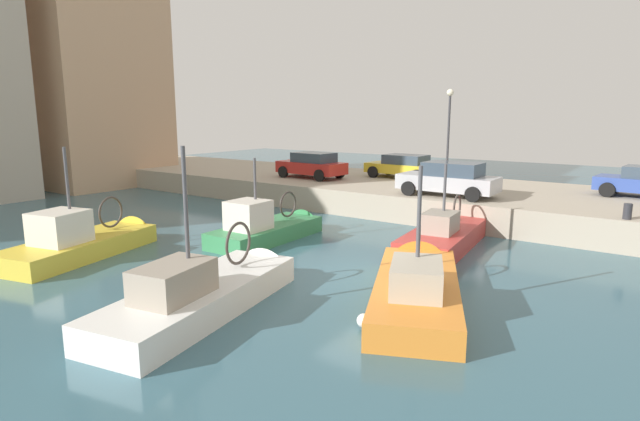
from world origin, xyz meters
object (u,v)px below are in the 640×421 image
(fishing_boat_orange, at_px, (416,294))
(mooring_bollard_mid, at_px, (628,211))
(fishing_boat_white, at_px, (210,302))
(parked_car_red, at_px, (312,165))
(parked_car_silver, at_px, (449,179))
(fishing_boat_yellow, at_px, (89,249))
(fishing_boat_red, at_px, (447,242))
(quay_streetlamp, at_px, (449,120))
(fishing_boat_green, at_px, (272,234))
(parked_car_yellow, at_px, (403,166))

(fishing_boat_orange, height_order, mooring_bollard_mid, fishing_boat_orange)
(fishing_boat_white, bearing_deg, parked_car_red, 27.63)
(fishing_boat_orange, relative_size, mooring_bollard_mid, 12.86)
(parked_car_silver, bearing_deg, fishing_boat_yellow, 146.07)
(fishing_boat_red, relative_size, quay_streetlamp, 1.39)
(mooring_bollard_mid, relative_size, quay_streetlamp, 0.11)
(fishing_boat_orange, distance_m, quay_streetlamp, 15.43)
(fishing_boat_yellow, xyz_separation_m, mooring_bollard_mid, (10.99, -15.10, 1.31))
(fishing_boat_white, height_order, parked_car_silver, fishing_boat_white)
(fishing_boat_yellow, height_order, fishing_boat_green, fishing_boat_yellow)
(fishing_boat_orange, relative_size, parked_car_yellow, 1.71)
(fishing_boat_green, bearing_deg, parked_car_silver, -33.14)
(parked_car_red, bearing_deg, mooring_bollard_mid, -100.07)
(fishing_boat_green, bearing_deg, fishing_boat_red, -62.69)
(parked_car_silver, height_order, quay_streetlamp, quay_streetlamp)
(fishing_boat_yellow, height_order, fishing_boat_orange, fishing_boat_yellow)
(fishing_boat_red, height_order, fishing_boat_white, fishing_boat_white)
(fishing_boat_white, xyz_separation_m, parked_car_silver, (13.10, -1.00, 1.84))
(fishing_boat_yellow, relative_size, fishing_boat_white, 0.90)
(fishing_boat_red, xyz_separation_m, quay_streetlamp, (8.22, 3.41, 4.36))
(fishing_boat_green, distance_m, quay_streetlamp, 12.33)
(parked_car_yellow, bearing_deg, fishing_boat_yellow, 167.74)
(fishing_boat_green, xyz_separation_m, parked_car_yellow, (11.41, 0.10, 1.72))
(fishing_boat_green, height_order, quay_streetlamp, quay_streetlamp)
(fishing_boat_white, bearing_deg, parked_car_yellow, 11.24)
(fishing_boat_red, bearing_deg, parked_car_yellow, 35.79)
(fishing_boat_white, height_order, mooring_bollard_mid, fishing_boat_white)
(fishing_boat_yellow, relative_size, quay_streetlamp, 1.34)
(fishing_boat_green, bearing_deg, quay_streetlamp, -12.56)
(quay_streetlamp, bearing_deg, mooring_bollard_mid, -122.57)
(parked_car_red, height_order, parked_car_silver, parked_car_silver)
(mooring_bollard_mid, bearing_deg, fishing_boat_orange, 154.55)
(parked_car_red, height_order, quay_streetlamp, quay_streetlamp)
(fishing_boat_yellow, height_order, mooring_bollard_mid, fishing_boat_yellow)
(parked_car_yellow, bearing_deg, parked_car_red, 125.68)
(fishing_boat_green, height_order, mooring_bollard_mid, fishing_boat_green)
(fishing_boat_orange, relative_size, parked_car_red, 1.75)
(parked_car_yellow, height_order, quay_streetlamp, quay_streetlamp)
(parked_car_yellow, bearing_deg, fishing_boat_red, -144.21)
(parked_car_silver, bearing_deg, fishing_boat_orange, -162.62)
(fishing_boat_orange, bearing_deg, parked_car_yellow, 27.99)
(fishing_boat_orange, relative_size, parked_car_silver, 1.65)
(fishing_boat_yellow, xyz_separation_m, quay_streetlamp, (16.64, -6.25, 4.29))
(fishing_boat_red, relative_size, parked_car_red, 1.66)
(fishing_boat_orange, xyz_separation_m, parked_car_yellow, (14.10, 7.49, 1.78))
(quay_streetlamp, bearing_deg, parked_car_red, 112.92)
(fishing_boat_orange, relative_size, quay_streetlamp, 1.46)
(fishing_boat_orange, xyz_separation_m, quay_streetlamp, (13.97, 4.88, 4.35))
(fishing_boat_yellow, bearing_deg, quay_streetlamp, -20.60)
(quay_streetlamp, bearing_deg, parked_car_yellow, 87.15)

